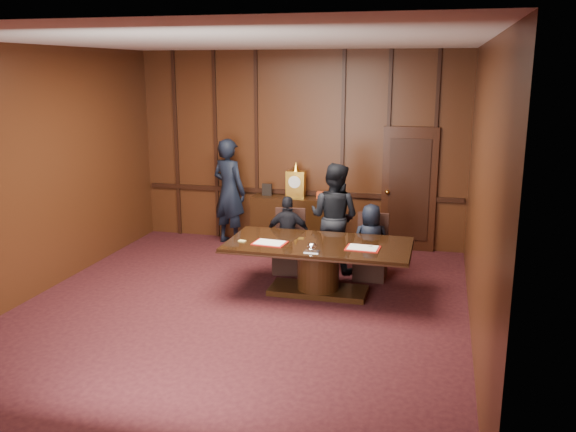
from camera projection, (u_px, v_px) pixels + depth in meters
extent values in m
plane|color=black|center=(239.00, 311.00, 8.19)|extent=(7.00, 7.00, 0.00)
plane|color=silver|center=(233.00, 41.00, 7.36)|extent=(7.00, 7.00, 0.00)
cube|color=black|center=(299.00, 149.00, 11.07)|extent=(6.00, 0.04, 3.50)
cube|color=black|center=(80.00, 267.00, 4.48)|extent=(6.00, 0.04, 3.50)
cube|color=black|center=(32.00, 173.00, 8.50)|extent=(0.04, 7.00, 3.50)
cube|color=black|center=(481.00, 195.00, 7.06)|extent=(0.04, 7.00, 3.50)
cube|color=black|center=(298.00, 192.00, 11.23)|extent=(5.90, 0.05, 0.08)
cube|color=black|center=(409.00, 190.00, 10.71)|extent=(0.95, 0.06, 2.20)
sphere|color=gold|center=(387.00, 192.00, 10.74)|extent=(0.08, 0.08, 0.08)
cube|color=black|center=(296.00, 221.00, 11.15)|extent=(1.60, 0.45, 0.90)
cube|color=black|center=(259.00, 241.00, 11.42)|extent=(0.12, 0.40, 0.06)
cube|color=black|center=(333.00, 246.00, 11.08)|extent=(0.12, 0.40, 0.06)
cube|color=gold|center=(296.00, 184.00, 10.99)|extent=(0.34, 0.18, 0.48)
cylinder|color=white|center=(295.00, 182.00, 10.88)|extent=(0.22, 0.03, 0.22)
cone|color=gold|center=(296.00, 167.00, 10.91)|extent=(0.14, 0.14, 0.16)
cube|color=black|center=(267.00, 190.00, 11.17)|extent=(0.18, 0.04, 0.22)
cube|color=red|center=(323.00, 195.00, 10.93)|extent=(0.22, 0.12, 0.12)
cube|color=black|center=(318.00, 291.00, 8.83)|extent=(1.40, 0.60, 0.08)
cylinder|color=black|center=(318.00, 268.00, 8.74)|extent=(0.60, 0.60, 0.62)
cube|color=black|center=(318.00, 246.00, 8.67)|extent=(2.62, 1.32, 0.02)
cube|color=black|center=(319.00, 245.00, 8.66)|extent=(2.60, 1.30, 0.06)
cube|color=#AC150F|center=(270.00, 243.00, 8.63)|extent=(0.49, 0.37, 0.01)
cube|color=white|center=(270.00, 242.00, 8.63)|extent=(0.43, 0.32, 0.01)
cube|color=#AC150F|center=(363.00, 248.00, 8.38)|extent=(0.47, 0.35, 0.01)
cube|color=white|center=(363.00, 248.00, 8.38)|extent=(0.41, 0.30, 0.01)
cube|color=white|center=(312.00, 251.00, 8.23)|extent=(0.20, 0.14, 0.01)
ellipsoid|color=white|center=(312.00, 247.00, 8.22)|extent=(0.13, 0.13, 0.10)
cube|color=#E4CE6F|center=(242.00, 241.00, 8.73)|extent=(0.11, 0.09, 0.01)
cube|color=black|center=(289.00, 258.00, 9.74)|extent=(0.54, 0.54, 0.46)
cube|color=black|center=(291.00, 225.00, 9.83)|extent=(0.48, 0.12, 0.55)
cylinder|color=black|center=(274.00, 267.00, 9.63)|extent=(0.04, 0.04, 0.23)
cylinder|color=black|center=(304.00, 262.00, 9.91)|extent=(0.04, 0.04, 0.23)
cube|color=black|center=(370.00, 264.00, 9.43)|extent=(0.49, 0.49, 0.46)
cube|color=black|center=(373.00, 230.00, 9.51)|extent=(0.48, 0.07, 0.55)
cylinder|color=black|center=(355.00, 274.00, 9.31)|extent=(0.04, 0.04, 0.23)
cylinder|color=black|center=(384.00, 268.00, 9.59)|extent=(0.04, 0.04, 0.23)
imported|color=black|center=(288.00, 235.00, 9.60)|extent=(0.76, 0.40, 1.24)
imported|color=black|center=(371.00, 242.00, 9.29)|extent=(0.66, 0.52, 1.19)
imported|color=black|center=(229.00, 192.00, 11.17)|extent=(0.84, 0.70, 1.95)
imported|color=black|center=(334.00, 217.00, 9.70)|extent=(1.00, 0.88, 1.74)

